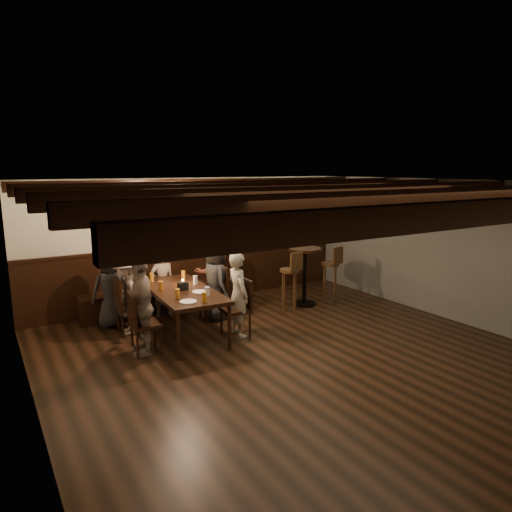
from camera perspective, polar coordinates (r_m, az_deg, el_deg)
room at (r=7.70m, az=-5.51°, el=-0.38°), size 7.00×7.00×7.00m
dining_table at (r=7.19m, az=-9.23°, el=-4.59°), size 0.99×2.00×0.73m
chair_left_near at (r=7.53m, az=-15.49°, el=-7.24°), size 0.44×0.44×0.92m
chair_left_far at (r=6.71m, az=-13.73°, el=-9.53°), size 0.43×0.43×0.88m
chair_right_near at (r=7.94m, az=-5.28°, el=-5.90°), size 0.45×0.45×0.93m
chair_right_far at (r=7.17m, az=-2.44°, el=-7.84°), size 0.43×0.43×0.89m
person_bench_left at (r=7.83m, az=-17.65°, el=-4.03°), size 0.63×0.43×1.25m
person_bench_centre at (r=8.18m, az=-11.63°, el=-3.33°), size 0.45×0.31×1.19m
person_bench_right at (r=8.30m, az=-5.40°, el=-2.07°), size 0.73×0.58×1.43m
person_left_near at (r=7.43m, az=-15.86°, el=-4.66°), size 0.52×0.85×1.27m
person_left_far at (r=6.57m, az=-14.16°, el=-6.07°), size 0.39×0.84×1.39m
person_right_near at (r=7.85m, az=-5.13°, el=-3.14°), size 0.47×0.68×1.35m
person_right_far at (r=7.06m, az=-2.24°, el=-4.82°), size 0.35×0.50×1.32m
pint_a at (r=7.73m, az=-12.93°, el=-2.63°), size 0.07×0.07×0.14m
pint_b at (r=7.83m, az=-9.09°, el=-2.31°), size 0.07×0.07×0.14m
pint_c at (r=7.16m, az=-11.80°, el=-3.66°), size 0.07×0.07×0.14m
pint_d at (r=7.43m, az=-7.58°, el=-2.98°), size 0.07×0.07×0.14m
pint_e at (r=6.67m, az=-9.78°, el=-4.66°), size 0.07×0.07×0.14m
pint_f at (r=6.72m, az=-6.11°, el=-4.45°), size 0.07×0.07×0.14m
pint_g at (r=6.45m, az=-6.50°, el=-5.14°), size 0.07×0.07×0.14m
plate_near at (r=6.49m, az=-8.47°, el=-5.66°), size 0.24×0.24×0.01m
plate_far at (r=6.96m, az=-7.03°, el=-4.48°), size 0.24×0.24×0.01m
condiment_caddy at (r=7.11m, az=-9.13°, el=-3.75°), size 0.15×0.10×0.12m
candle at (r=7.48m, az=-9.13°, el=-3.30°), size 0.05×0.05×0.05m
high_top_table at (r=8.68m, az=6.11°, el=-1.45°), size 0.62×0.62×1.10m
bar_stool_left at (r=8.30m, az=4.21°, el=-4.19°), size 0.37×0.39×1.12m
bar_stool_right at (r=8.95m, az=9.23°, el=-3.19°), size 0.37×0.39×1.12m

